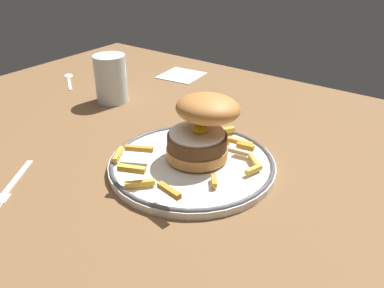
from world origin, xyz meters
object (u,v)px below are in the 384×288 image
at_px(dinner_plate, 192,164).
at_px(burger, 203,126).
at_px(fork, 11,185).
at_px(napkin, 182,75).
at_px(water_glass, 111,82).
at_px(spoon, 68,77).

height_order(dinner_plate, burger, burger).
relative_size(fork, napkin, 1.21).
distance_m(burger, napkin, 0.47).
relative_size(water_glass, fork, 0.85).
bearing_deg(spoon, dinner_plate, -17.86).
distance_m(dinner_plate, water_glass, 0.35).
height_order(dinner_plate, fork, dinner_plate).
distance_m(dinner_plate, burger, 0.07).
xyz_separation_m(burger, water_glass, (-0.33, 0.11, -0.02)).
xyz_separation_m(dinner_plate, napkin, (-0.31, 0.37, -0.01)).
xyz_separation_m(water_glass, fork, (0.13, -0.34, -0.05)).
distance_m(spoon, napkin, 0.30).
xyz_separation_m(fork, spoon, (-0.34, 0.39, 0.00)).
height_order(fork, spoon, spoon).
distance_m(water_glass, napkin, 0.24).
xyz_separation_m(dinner_plate, burger, (0.00, 0.02, 0.06)).
bearing_deg(burger, water_glass, 161.98).
bearing_deg(fork, spoon, 131.64).
bearing_deg(dinner_plate, burger, 79.13).
relative_size(burger, fork, 1.01).
xyz_separation_m(fork, napkin, (-0.11, 0.58, 0.00)).
xyz_separation_m(water_glass, spoon, (-0.22, 0.04, -0.04)).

